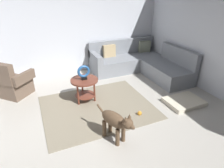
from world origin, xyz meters
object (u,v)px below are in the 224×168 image
Objects in this scene: armchair at (12,83)px; torus_sculpture at (84,72)px; sectional_couch at (140,63)px; dog_bed_mat at (184,102)px; dog at (116,122)px; side_table at (85,84)px; dog_toy_ball at (140,113)px.

armchair is 1.79m from torus_sculpture.
sectional_couch is at bearing 45.09° from armchair.
sectional_couch reaches higher than torus_sculpture.
sectional_couch is 1.96m from dog_bed_mat.
torus_sculpture reaches higher than dog.
side_table is (-1.99, -0.96, 0.13)m from sectional_couch.
armchair is at bearing 148.33° from torus_sculpture.
dog reaches higher than side_table.
sectional_couch is 3.05m from dog.
dog is (1.59, -2.35, 0.05)m from armchair.
torus_sculpture is 1.46m from dog_toy_ball.
sectional_couch reaches higher than dog_toy_ball.
dog is 9.02× the size of dog_toy_ball.
dog_toy_ball is at bearing -170.42° from dog.
side_table is at bearing 0.00° from torus_sculpture.
torus_sculpture is at bearing 153.64° from dog_bed_mat.
sectional_couch is 2.81× the size of dog_bed_mat.
dog is at bearing -85.79° from side_table.
dog_toy_ball is (2.33, -1.89, -0.28)m from armchair.
side_table is at bearing 130.89° from dog_toy_ball.
side_table is 1.35m from dog_toy_ball.
armchair is 1.75m from side_table.
dog_bed_mat is at bearing 15.73° from armchair.
torus_sculpture is at bearing 0.00° from side_table.
sectional_couch reaches higher than dog.
armchair reaches higher than dog.
armchair is at bearing -77.69° from dog.
dog_bed_mat is at bearing -26.36° from side_table.
torus_sculpture is 2.32m from dog_bed_mat.
dog_toy_ball is at bearing -49.11° from torus_sculpture.
dog_bed_mat is at bearing -90.16° from sectional_couch.
dog is (-1.89, -2.39, 0.09)m from sectional_couch.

